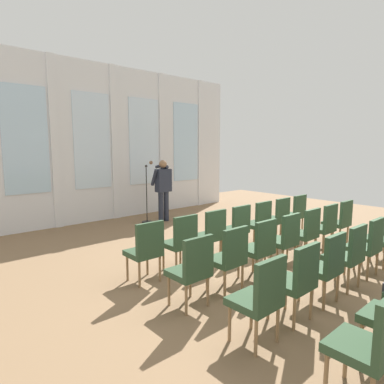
{
  "coord_description": "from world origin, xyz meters",
  "views": [
    {
      "loc": [
        -4.59,
        -2.69,
        2.01
      ],
      "look_at": [
        0.18,
        2.74,
        1.02
      ],
      "focal_mm": 30.49,
      "sensor_mm": 36.0,
      "label": 1
    }
  ],
  "objects": [
    {
      "name": "chair_r0_c6",
      "position": [
        2.03,
        1.26,
        0.53
      ],
      "size": [
        0.46,
        0.44,
        0.94
      ],
      "color": "olive",
      "rests_on": "ground"
    },
    {
      "name": "chair_r0_c1",
      "position": [
        -1.35,
        1.26,
        0.53
      ],
      "size": [
        0.46,
        0.44,
        0.94
      ],
      "color": "olive",
      "rests_on": "ground"
    },
    {
      "name": "chair_r1_c5",
      "position": [
        1.35,
        0.22,
        0.53
      ],
      "size": [
        0.46,
        0.44,
        0.94
      ],
      "color": "olive",
      "rests_on": "ground"
    },
    {
      "name": "chair_r0_c4",
      "position": [
        0.68,
        1.26,
        0.53
      ],
      "size": [
        0.46,
        0.44,
        0.94
      ],
      "color": "olive",
      "rests_on": "ground"
    },
    {
      "name": "speaker",
      "position": [
        0.61,
        4.42,
        0.97
      ],
      "size": [
        0.5,
        0.69,
        1.67
      ],
      "color": "#232838",
      "rests_on": "ground"
    },
    {
      "name": "chair_r2_c5",
      "position": [
        1.35,
        -0.82,
        0.53
      ],
      "size": [
        0.46,
        0.44,
        0.94
      ],
      "color": "olive",
      "rests_on": "ground"
    },
    {
      "name": "chair_r0_c0",
      "position": [
        -2.03,
        1.26,
        0.53
      ],
      "size": [
        0.46,
        0.44,
        0.94
      ],
      "color": "olive",
      "rests_on": "ground"
    },
    {
      "name": "chair_r1_c3",
      "position": [
        0.0,
        0.22,
        0.53
      ],
      "size": [
        0.46,
        0.44,
        0.94
      ],
      "color": "olive",
      "rests_on": "ground"
    },
    {
      "name": "chair_r1_c2",
      "position": [
        -0.68,
        0.22,
        0.53
      ],
      "size": [
        0.46,
        0.44,
        0.94
      ],
      "color": "olive",
      "rests_on": "ground"
    },
    {
      "name": "chair_r0_c2",
      "position": [
        -0.68,
        1.26,
        0.53
      ],
      "size": [
        0.46,
        0.44,
        0.94
      ],
      "color": "olive",
      "rests_on": "ground"
    },
    {
      "name": "chair_r0_c3",
      "position": [
        0.0,
        1.26,
        0.53
      ],
      "size": [
        0.46,
        0.44,
        0.94
      ],
      "color": "olive",
      "rests_on": "ground"
    },
    {
      "name": "rear_partition",
      "position": [
        0.04,
        5.67,
        2.12
      ],
      "size": [
        8.14,
        0.14,
        4.23
      ],
      "color": "silver",
      "rests_on": "ground"
    },
    {
      "name": "chair_r2_c4",
      "position": [
        0.68,
        -0.82,
        0.53
      ],
      "size": [
        0.46,
        0.44,
        0.94
      ],
      "color": "olive",
      "rests_on": "ground"
    },
    {
      "name": "chair_r2_c2",
      "position": [
        -0.68,
        -0.82,
        0.53
      ],
      "size": [
        0.46,
        0.44,
        0.94
      ],
      "color": "olive",
      "rests_on": "ground"
    },
    {
      "name": "chair_r1_c0",
      "position": [
        -2.03,
        0.22,
        0.53
      ],
      "size": [
        0.46,
        0.44,
        0.94
      ],
      "color": "olive",
      "rests_on": "ground"
    },
    {
      "name": "ground_plane",
      "position": [
        0.0,
        0.0,
        0.0
      ],
      "size": [
        14.76,
        14.76,
        0.0
      ],
      "primitive_type": "plane",
      "color": "#846647"
    },
    {
      "name": "chair_r1_c1",
      "position": [
        -1.35,
        0.22,
        0.53
      ],
      "size": [
        0.46,
        0.44,
        0.94
      ],
      "color": "olive",
      "rests_on": "ground"
    },
    {
      "name": "chair_r1_c4",
      "position": [
        0.68,
        0.22,
        0.53
      ],
      "size": [
        0.46,
        0.44,
        0.94
      ],
      "color": "olive",
      "rests_on": "ground"
    },
    {
      "name": "mic_stand",
      "position": [
        0.17,
        4.56,
        0.34
      ],
      "size": [
        0.28,
        0.28,
        1.55
      ],
      "color": "black",
      "rests_on": "ground"
    },
    {
      "name": "chair_r0_c5",
      "position": [
        1.35,
        1.26,
        0.53
      ],
      "size": [
        0.46,
        0.44,
        0.94
      ],
      "color": "olive",
      "rests_on": "ground"
    },
    {
      "name": "chair_r2_c1",
      "position": [
        -1.35,
        -0.82,
        0.53
      ],
      "size": [
        0.46,
        0.44,
        0.94
      ],
      "color": "olive",
      "rests_on": "ground"
    },
    {
      "name": "chair_r3_c0",
      "position": [
        -2.03,
        -1.86,
        0.53
      ],
      "size": [
        0.46,
        0.44,
        0.94
      ],
      "color": "olive",
      "rests_on": "ground"
    },
    {
      "name": "chair_r2_c3",
      "position": [
        0.0,
        -0.82,
        0.53
      ],
      "size": [
        0.46,
        0.44,
        0.94
      ],
      "color": "olive",
      "rests_on": "ground"
    },
    {
      "name": "chair_r2_c0",
      "position": [
        -2.03,
        -0.82,
        0.53
      ],
      "size": [
        0.46,
        0.44,
        0.94
      ],
      "color": "olive",
      "rests_on": "ground"
    },
    {
      "name": "chair_r1_c6",
      "position": [
        2.03,
        0.22,
        0.53
      ],
      "size": [
        0.46,
        0.44,
        0.94
      ],
      "color": "olive",
      "rests_on": "ground"
    }
  ]
}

